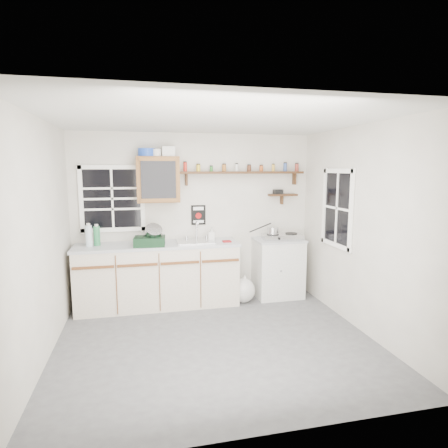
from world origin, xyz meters
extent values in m
cube|color=#4A4A4C|center=(0.00, 0.00, -0.01)|extent=(3.60, 3.20, 0.02)
cube|color=silver|center=(0.00, 0.00, 2.51)|extent=(3.60, 3.20, 0.02)
cube|color=#B7B0A4|center=(-1.81, 0.00, 1.25)|extent=(0.02, 3.20, 2.50)
cube|color=#B7B0A4|center=(1.81, 0.00, 1.25)|extent=(0.02, 3.20, 2.50)
cube|color=#B7B0A4|center=(0.00, 1.61, 1.25)|extent=(3.60, 0.02, 2.50)
cube|color=#B7B0A4|center=(0.00, -1.61, 1.25)|extent=(3.60, 0.02, 2.50)
cube|color=#BAAD9A|center=(-0.58, 1.30, 0.44)|extent=(2.27, 0.60, 0.88)
cube|color=#9C9FA4|center=(-0.58, 1.30, 0.90)|extent=(2.31, 0.62, 0.04)
cube|color=brown|center=(-1.44, 0.99, 0.70)|extent=(0.53, 0.02, 0.03)
cube|color=brown|center=(-0.87, 0.99, 0.70)|extent=(0.53, 0.02, 0.03)
cube|color=brown|center=(-0.30, 0.99, 0.70)|extent=(0.53, 0.02, 0.03)
cube|color=brown|center=(0.27, 0.99, 0.70)|extent=(0.53, 0.02, 0.03)
cube|color=beige|center=(1.25, 1.33, 0.44)|extent=(0.70, 0.55, 0.88)
cube|color=#9C9FA4|center=(1.25, 1.33, 0.90)|extent=(0.73, 0.57, 0.03)
cube|color=#BABABF|center=(-0.05, 1.30, 0.93)|extent=(0.52, 0.44, 0.03)
cylinder|color=#BABABF|center=(0.00, 1.46, 1.06)|extent=(0.02, 0.02, 0.28)
cylinder|color=#BABABF|center=(0.00, 1.40, 1.19)|extent=(0.02, 0.14, 0.02)
cube|color=brown|center=(-0.55, 1.45, 1.82)|extent=(0.60, 0.30, 0.65)
cube|color=black|center=(-0.55, 1.29, 1.82)|extent=(0.48, 0.02, 0.52)
cylinder|color=#1A3FAD|center=(-0.70, 1.45, 2.21)|extent=(0.24, 0.24, 0.11)
cube|color=silver|center=(-0.39, 1.45, 2.22)|extent=(0.18, 0.15, 0.14)
cylinder|color=silver|center=(-0.56, 1.40, 2.20)|extent=(0.12, 0.12, 0.10)
cube|color=#331A0E|center=(0.73, 1.51, 1.92)|extent=(1.91, 0.18, 0.04)
cube|color=#331A0E|center=(-0.13, 1.55, 1.82)|extent=(0.03, 0.10, 0.18)
cube|color=#331A0E|center=(1.58, 1.55, 1.82)|extent=(0.03, 0.10, 0.18)
cylinder|color=red|center=(-0.15, 1.51, 2.00)|extent=(0.05, 0.05, 0.13)
cylinder|color=black|center=(-0.15, 1.51, 2.08)|extent=(0.05, 0.05, 0.02)
cylinder|color=gold|center=(0.04, 1.51, 1.99)|extent=(0.06, 0.06, 0.10)
cylinder|color=black|center=(0.04, 1.51, 2.04)|extent=(0.05, 0.05, 0.02)
cylinder|color=#267226|center=(0.24, 1.51, 1.97)|extent=(0.05, 0.05, 0.07)
cylinder|color=black|center=(0.24, 1.51, 2.02)|extent=(0.04, 0.04, 0.02)
cylinder|color=#99591E|center=(0.43, 1.51, 1.99)|extent=(0.06, 0.06, 0.10)
cylinder|color=black|center=(0.43, 1.51, 2.05)|extent=(0.05, 0.05, 0.02)
cylinder|color=silver|center=(0.63, 1.51, 1.99)|extent=(0.05, 0.05, 0.11)
cylinder|color=black|center=(0.63, 1.51, 2.05)|extent=(0.04, 0.04, 0.02)
cylinder|color=#4C2614|center=(0.82, 1.51, 1.98)|extent=(0.06, 0.06, 0.09)
cylinder|color=black|center=(0.82, 1.51, 2.04)|extent=(0.05, 0.05, 0.02)
cylinder|color=#B24C19|center=(1.02, 1.51, 1.98)|extent=(0.06, 0.06, 0.08)
cylinder|color=black|center=(1.02, 1.51, 2.03)|extent=(0.05, 0.05, 0.02)
cylinder|color=gold|center=(1.21, 1.51, 1.99)|extent=(0.04, 0.04, 0.10)
cylinder|color=black|center=(1.21, 1.51, 2.05)|extent=(0.04, 0.04, 0.02)
cylinder|color=#334C8C|center=(1.41, 1.51, 2.00)|extent=(0.05, 0.05, 0.12)
cylinder|color=black|center=(1.41, 1.51, 2.07)|extent=(0.05, 0.05, 0.02)
cylinder|color=maroon|center=(1.60, 1.51, 1.99)|extent=(0.06, 0.06, 0.11)
cylinder|color=black|center=(1.60, 1.51, 2.06)|extent=(0.05, 0.05, 0.02)
cube|color=#331A0E|center=(1.38, 1.52, 1.57)|extent=(0.45, 0.15, 0.03)
cube|color=#331A0E|center=(1.38, 1.56, 1.49)|extent=(0.03, 0.08, 0.14)
cube|color=black|center=(1.30, 1.52, 1.62)|extent=(0.14, 0.10, 0.07)
cube|color=black|center=(0.05, 1.59, 1.28)|extent=(0.22, 0.01, 0.30)
cube|color=white|center=(0.05, 1.58, 1.38)|extent=(0.16, 0.00, 0.05)
cylinder|color=#A50C0C|center=(0.05, 1.58, 1.27)|extent=(0.09, 0.01, 0.09)
cube|color=white|center=(0.05, 1.58, 1.18)|extent=(0.16, 0.00, 0.04)
cube|color=black|center=(-1.20, 1.59, 1.55)|extent=(0.85, 0.02, 0.90)
cube|color=white|center=(-1.20, 1.59, 1.55)|extent=(0.93, 0.03, 0.98)
cube|color=black|center=(1.79, 0.55, 1.45)|extent=(0.02, 0.70, 1.00)
cube|color=white|center=(1.79, 0.55, 1.45)|extent=(0.03, 0.78, 1.08)
cylinder|color=silver|center=(-1.51, 1.31, 1.07)|extent=(0.09, 0.09, 0.29)
cylinder|color=silver|center=(-1.51, 1.31, 1.23)|extent=(0.05, 0.05, 0.03)
cylinder|color=#297B47|center=(-1.41, 1.36, 1.05)|extent=(0.09, 0.09, 0.27)
cylinder|color=silver|center=(-1.41, 1.36, 1.20)|extent=(0.05, 0.05, 0.03)
cube|color=black|center=(-0.70, 1.18, 0.98)|extent=(0.45, 0.35, 0.13)
cylinder|color=#BABABF|center=(-0.65, 1.18, 1.11)|extent=(0.29, 0.31, 0.25)
imported|color=white|center=(0.21, 1.36, 1.02)|extent=(0.11, 0.11, 0.20)
cube|color=maroon|center=(0.41, 1.21, 0.93)|extent=(0.12, 0.11, 0.02)
cube|color=#BABABF|center=(1.30, 1.31, 0.95)|extent=(0.63, 0.38, 0.08)
cylinder|color=black|center=(1.15, 1.31, 0.99)|extent=(0.18, 0.18, 0.01)
cylinder|color=black|center=(1.45, 1.31, 0.99)|extent=(0.18, 0.18, 0.01)
cylinder|color=#BABABF|center=(1.15, 1.31, 1.04)|extent=(0.17, 0.17, 0.11)
cylinder|color=black|center=(0.98, 1.39, 1.08)|extent=(0.30, 0.20, 0.17)
ellipsoid|color=silver|center=(0.65, 1.16, 0.18)|extent=(0.38, 0.35, 0.40)
cone|color=silver|center=(0.67, 1.16, 0.37)|extent=(0.11, 0.11, 0.11)
camera|label=1|loc=(-0.80, -4.01, 1.98)|focal=30.00mm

